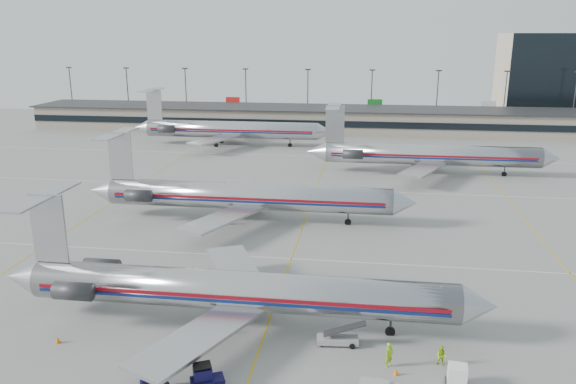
% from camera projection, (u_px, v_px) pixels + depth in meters
% --- Properties ---
extents(ground, '(260.00, 260.00, 0.00)m').
position_uv_depth(ground, '(277.00, 298.00, 54.17)').
color(ground, gray).
rests_on(ground, ground).
extents(apron_markings, '(160.00, 0.15, 0.02)m').
position_uv_depth(apron_markings, '(291.00, 259.00, 63.71)').
color(apron_markings, silver).
rests_on(apron_markings, ground).
extents(terminal, '(162.00, 17.00, 6.25)m').
position_uv_depth(terminal, '(336.00, 120.00, 146.73)').
color(terminal, gray).
rests_on(terminal, ground).
extents(light_mast_row, '(163.60, 0.40, 15.28)m').
position_uv_depth(light_mast_row, '(339.00, 93.00, 158.64)').
color(light_mast_row, '#38383D').
rests_on(light_mast_row, ground).
extents(distant_building, '(30.00, 20.00, 25.00)m').
position_uv_depth(distant_building, '(554.00, 77.00, 164.53)').
color(distant_building, tan).
rests_on(distant_building, ground).
extents(jet_foreground, '(43.26, 25.47, 11.32)m').
position_uv_depth(jet_foreground, '(230.00, 290.00, 48.49)').
color(jet_foreground, silver).
rests_on(jet_foreground, ground).
extents(jet_second_row, '(45.26, 26.65, 11.85)m').
position_uv_depth(jet_second_row, '(242.00, 196.00, 76.21)').
color(jet_second_row, silver).
rests_on(jet_second_row, ground).
extents(jet_third_row, '(44.96, 27.66, 12.29)m').
position_uv_depth(jet_third_row, '(426.00, 154.00, 101.84)').
color(jet_third_row, silver).
rests_on(jet_third_row, ground).
extents(jet_back_row, '(46.44, 28.57, 12.70)m').
position_uv_depth(jet_back_row, '(227.00, 129.00, 128.31)').
color(jet_back_row, silver).
rests_on(jet_back_row, ground).
extents(tug_left, '(2.17, 1.66, 1.58)m').
position_uv_depth(tug_left, '(152.00, 381.00, 39.97)').
color(tug_left, '#0B0934').
rests_on(tug_left, ground).
extents(tug_center, '(2.65, 2.06, 1.93)m').
position_uv_depth(tug_center, '(205.00, 378.00, 40.07)').
color(tug_center, '#0B0934').
rests_on(tug_center, ground).
extents(uld_container, '(1.75, 1.51, 1.70)m').
position_uv_depth(uld_container, '(457.00, 376.00, 40.29)').
color(uld_container, '#2D2D30').
rests_on(uld_container, ground).
extents(belt_loader, '(4.05, 1.52, 2.11)m').
position_uv_depth(belt_loader, '(339.00, 338.00, 45.91)').
color(belt_loader, '#979797').
rests_on(belt_loader, ground).
extents(ramp_worker_near, '(0.85, 0.84, 1.98)m').
position_uv_depth(ramp_worker_near, '(389.00, 355.00, 42.76)').
color(ramp_worker_near, '#84CA13').
rests_on(ramp_worker_near, ground).
extents(ramp_worker_far, '(0.94, 0.83, 1.62)m').
position_uv_depth(ramp_worker_far, '(442.00, 356.00, 42.92)').
color(ramp_worker_far, '#9AD013').
rests_on(ramp_worker_far, ground).
extents(cone_right, '(0.52, 0.52, 0.54)m').
position_uv_depth(cone_right, '(396.00, 372.00, 41.87)').
color(cone_right, orange).
rests_on(cone_right, ground).
extents(cone_left, '(0.51, 0.51, 0.59)m').
position_uv_depth(cone_left, '(58.00, 340.00, 46.22)').
color(cone_left, orange).
rests_on(cone_left, ground).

